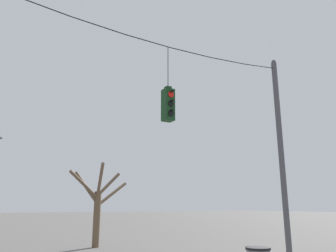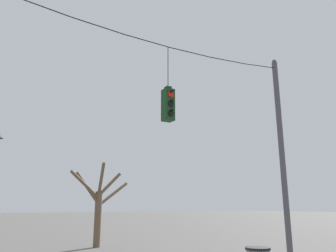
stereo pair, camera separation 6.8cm
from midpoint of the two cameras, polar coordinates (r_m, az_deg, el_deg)
The scene contains 4 objects.
utility_pole_right at distance 13.94m, azimuth 18.97°, elevation -4.57°, with size 0.22×0.22×8.13m.
span_wire at distance 11.28m, azimuth -3.44°, elevation 15.13°, with size 12.13×0.03×0.47m.
traffic_light_near_left_pole at distance 10.73m, azimuth -0.16°, elevation 3.79°, with size 0.34×0.46×2.62m.
bare_tree at distance 17.53m, azimuth -12.28°, elevation -13.26°, with size 3.70×2.59×4.05m.
Camera 1 is at (-4.62, -9.11, 2.02)m, focal length 35.00 mm.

